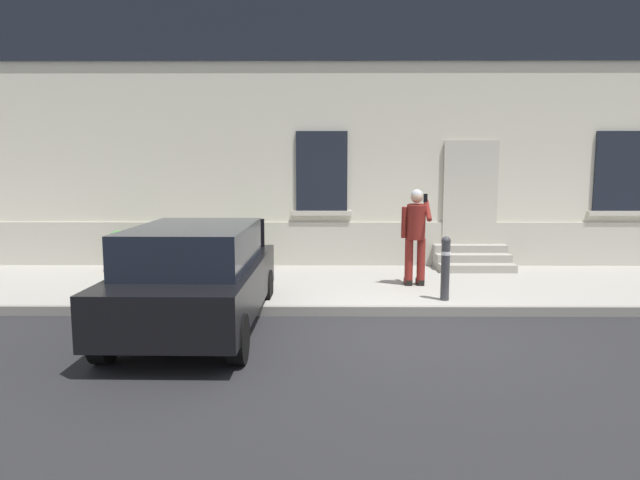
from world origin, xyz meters
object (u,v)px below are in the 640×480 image
object	(u,v)px
bollard_near_person	(445,266)
planter_terracotta	(120,250)
hatchback_car_black	(197,275)
planter_cream	(247,248)
person_on_phone	(416,231)

from	to	relation	value
bollard_near_person	planter_terracotta	bearing A→B (deg)	158.32
hatchback_car_black	planter_terracotta	world-z (taller)	hatchback_car_black
planter_terracotta	planter_cream	xyz separation A→B (m)	(2.57, 0.33, 0.00)
planter_terracotta	planter_cream	bearing A→B (deg)	7.23
person_on_phone	planter_cream	world-z (taller)	person_on_phone
planter_terracotta	planter_cream	world-z (taller)	same
planter_cream	planter_terracotta	bearing A→B (deg)	-172.77
hatchback_car_black	planter_cream	distance (m)	3.97
bollard_near_person	planter_cream	distance (m)	4.53
person_on_phone	planter_terracotta	xyz separation A→B (m)	(-5.85, 1.32, -0.55)
person_on_phone	planter_terracotta	world-z (taller)	person_on_phone
planter_terracotta	planter_cream	size ratio (longest dim) A/B	1.00
hatchback_car_black	planter_cream	world-z (taller)	hatchback_car_black
person_on_phone	planter_terracotta	distance (m)	6.02
hatchback_car_black	person_on_phone	world-z (taller)	person_on_phone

